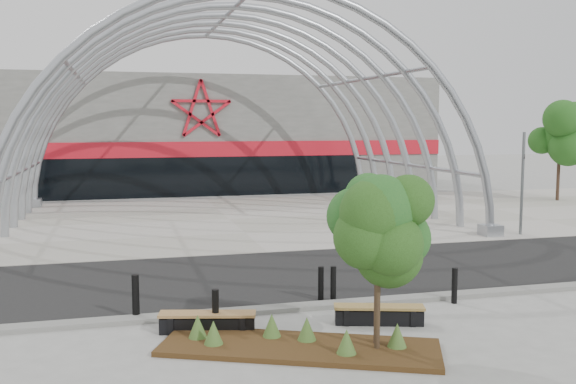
# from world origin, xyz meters

# --- Properties ---
(ground) EXTENTS (140.00, 140.00, 0.00)m
(ground) POSITION_xyz_m (0.00, 0.00, 0.00)
(ground) COLOR gray
(ground) RESTS_ON ground
(road) EXTENTS (140.00, 7.00, 0.02)m
(road) POSITION_xyz_m (0.00, 3.50, 0.01)
(road) COLOR black
(road) RESTS_ON ground
(forecourt) EXTENTS (60.00, 17.00, 0.04)m
(forecourt) POSITION_xyz_m (0.00, 15.50, 0.02)
(forecourt) COLOR #A5A093
(forecourt) RESTS_ON ground
(kerb) EXTENTS (60.00, 0.50, 0.12)m
(kerb) POSITION_xyz_m (0.00, -0.25, 0.06)
(kerb) COLOR slate
(kerb) RESTS_ON ground
(arena_building) EXTENTS (34.00, 15.24, 8.00)m
(arena_building) POSITION_xyz_m (0.00, 33.45, 3.99)
(arena_building) COLOR slate
(arena_building) RESTS_ON ground
(vault_canopy) EXTENTS (20.80, 15.80, 20.36)m
(vault_canopy) POSITION_xyz_m (0.00, 15.50, 0.02)
(vault_canopy) COLOR #9FA4AA
(vault_canopy) RESTS_ON ground
(planting_bed) EXTENTS (6.15, 4.09, 0.63)m
(planting_bed) POSITION_xyz_m (-1.70, -3.09, 0.15)
(planting_bed) COLOR #30220B
(planting_bed) RESTS_ON ground
(signal_pole) EXTENTS (0.34, 0.61, 4.43)m
(signal_pole) POSITION_xyz_m (11.42, 7.93, 2.32)
(signal_pole) COLOR slate
(signal_pole) RESTS_ON ground
(street_tree_0) EXTENTS (1.60, 1.60, 3.65)m
(street_tree_0) POSITION_xyz_m (-0.12, -3.74, 2.62)
(street_tree_0) COLOR #342919
(street_tree_0) RESTS_ON ground
(street_tree_1) EXTENTS (1.51, 1.51, 3.56)m
(street_tree_1) POSITION_xyz_m (-0.01, -3.45, 2.56)
(street_tree_1) COLOR #312118
(street_tree_1) RESTS_ON ground
(bench_0) EXTENTS (2.28, 1.01, 0.47)m
(bench_0) POSITION_xyz_m (-3.38, -1.47, 0.23)
(bench_0) COLOR black
(bench_0) RESTS_ON ground
(bench_1) EXTENTS (2.20, 1.08, 0.45)m
(bench_1) POSITION_xyz_m (0.70, -1.92, 0.22)
(bench_1) COLOR black
(bench_1) RESTS_ON ground
(bollard_0) EXTENTS (0.18, 0.18, 1.12)m
(bollard_0) POSITION_xyz_m (-4.95, -0.01, 0.56)
(bollard_0) COLOR black
(bollard_0) RESTS_ON ground
(bollard_1) EXTENTS (0.16, 0.16, 1.01)m
(bollard_1) POSITION_xyz_m (-3.19, -1.51, 0.50)
(bollard_1) COLOR black
(bollard_1) RESTS_ON ground
(bollard_2) EXTENTS (0.15, 0.15, 0.95)m
(bollard_2) POSITION_xyz_m (-0.04, 0.35, 0.47)
(bollard_2) COLOR black
(bollard_2) RESTS_ON ground
(bollard_3) EXTENTS (0.16, 0.16, 0.97)m
(bollard_3) POSITION_xyz_m (0.27, 0.23, 0.48)
(bollard_3) COLOR black
(bollard_3) RESTS_ON ground
(bollard_4) EXTENTS (0.15, 0.15, 0.97)m
(bollard_4) POSITION_xyz_m (3.35, -0.77, 0.48)
(bollard_4) COLOR black
(bollard_4) RESTS_ON ground
(bg_tree_1) EXTENTS (2.70, 2.70, 5.91)m
(bg_tree_1) POSITION_xyz_m (21.00, 18.00, 4.25)
(bg_tree_1) COLOR #312017
(bg_tree_1) RESTS_ON ground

